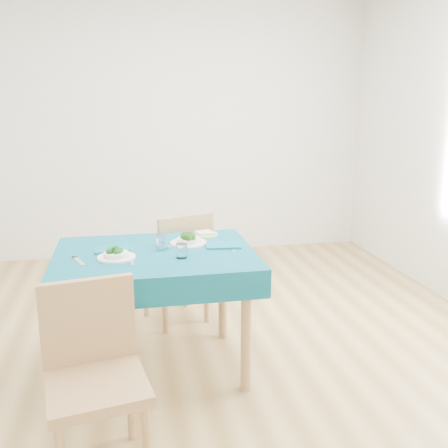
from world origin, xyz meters
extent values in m
cube|color=olive|center=(0.00, 0.00, -0.01)|extent=(4.00, 4.50, 0.02)
cube|color=silver|center=(0.00, 2.25, 1.35)|extent=(4.00, 0.02, 2.70)
cube|color=#084A5F|center=(-0.47, -0.24, 0.38)|extent=(1.16, 0.88, 0.76)
cube|color=#997347|center=(-0.78, -1.08, 0.53)|extent=(0.50, 0.53, 1.06)
cube|color=#997347|center=(-0.28, 0.47, 0.53)|extent=(0.56, 0.59, 1.06)
cube|color=silver|center=(-0.89, -0.33, 0.76)|extent=(0.09, 0.19, 0.00)
cube|color=silver|center=(-0.61, -0.35, 0.76)|extent=(0.03, 0.22, 0.00)
cube|color=silver|center=(-0.39, -0.09, 0.76)|extent=(0.09, 0.16, 0.00)
cube|color=silver|center=(0.03, -0.24, 0.76)|extent=(0.09, 0.19, 0.00)
cube|color=#0C5469|center=(-0.72, -0.14, 0.76)|extent=(0.22, 0.17, 0.01)
cube|color=#0C5469|center=(-0.04, -0.19, 0.76)|extent=(0.23, 0.17, 0.01)
cylinder|color=white|center=(-0.42, -0.19, 0.80)|extent=(0.07, 0.07, 0.09)
cylinder|color=white|center=(-0.32, -0.38, 0.80)|extent=(0.06, 0.06, 0.08)
cylinder|color=#A7D969|center=(-0.11, 0.09, 0.76)|extent=(0.18, 0.18, 0.01)
cube|color=beige|center=(-0.11, 0.09, 0.77)|extent=(0.12, 0.12, 0.02)
camera|label=1|loc=(-0.62, -3.08, 1.62)|focal=40.00mm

